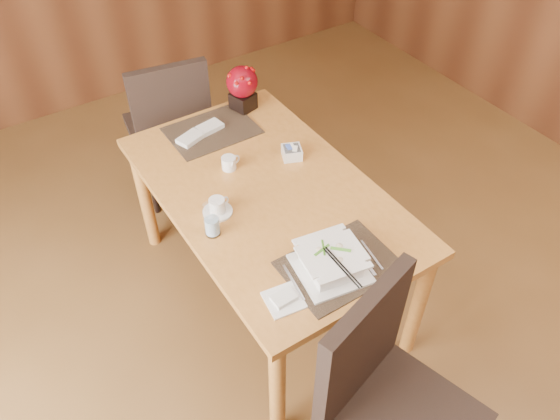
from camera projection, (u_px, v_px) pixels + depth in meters
ground at (334, 371)px, 2.69m from camera, size 6.00×6.00×0.00m
dining_table at (268, 205)px, 2.60m from camera, size 0.90×1.50×0.75m
placemat_near at (340, 266)px, 2.20m from camera, size 0.45×0.33×0.01m
placemat_far at (212, 130)px, 2.86m from camera, size 0.45×0.33×0.01m
soup_setting at (331, 262)px, 2.14m from camera, size 0.31×0.31×0.11m
coffee_cup at (217, 207)px, 2.40m from camera, size 0.13×0.13×0.08m
water_glass at (212, 220)px, 2.27m from camera, size 0.09×0.09×0.16m
creamer_jug at (229, 163)px, 2.62m from camera, size 0.10×0.10×0.06m
sugar_caddy at (292, 153)px, 2.68m from camera, size 0.12×0.12×0.06m
berry_decor at (242, 86)px, 2.91m from camera, size 0.17×0.17×0.25m
napkins_far at (202, 132)px, 2.83m from camera, size 0.28×0.16×0.02m
bread_plate at (284, 300)px, 2.07m from camera, size 0.15×0.15×0.01m
near_chair at (386, 395)px, 1.97m from camera, size 0.61×0.61×1.05m
far_chair at (170, 123)px, 3.23m from camera, size 0.53×0.53×1.00m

